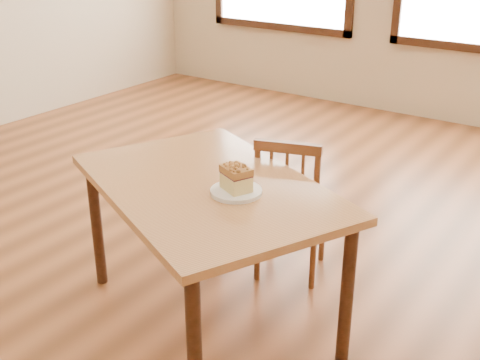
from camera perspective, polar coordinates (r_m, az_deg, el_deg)
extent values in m
plane|color=#94532B|center=(3.19, -5.01, -12.65)|extent=(8.00, 8.00, 0.00)
cube|color=#3C1D10|center=(7.01, 3.78, 14.32)|extent=(1.76, 0.06, 0.08)
cube|color=#3C1D10|center=(6.18, 21.83, 11.48)|extent=(1.76, 0.06, 0.08)
cube|color=#BE834A|center=(2.80, -3.11, -0.66)|extent=(1.58, 1.36, 0.04)
cylinder|color=#3C1D10|center=(3.35, -13.43, -4.22)|extent=(0.06, 0.06, 0.71)
cylinder|color=#3C1D10|center=(2.40, -4.33, -15.88)|extent=(0.06, 0.06, 0.71)
cylinder|color=#3C1D10|center=(3.59, -2.06, -1.52)|extent=(0.06, 0.06, 0.71)
cylinder|color=#3C1D10|center=(2.74, 10.10, -10.66)|extent=(0.06, 0.06, 0.71)
cube|color=brown|center=(3.36, 4.96, -2.38)|extent=(0.49, 0.49, 0.04)
cylinder|color=brown|center=(3.58, 7.82, -4.87)|extent=(0.03, 0.03, 0.40)
cylinder|color=brown|center=(3.63, 2.94, -4.24)|extent=(0.03, 0.03, 0.40)
cylinder|color=brown|center=(3.31, 6.93, -7.36)|extent=(0.03, 0.03, 0.40)
cylinder|color=brown|center=(3.36, 1.65, -6.62)|extent=(0.03, 0.03, 0.40)
cylinder|color=brown|center=(3.09, 7.26, -0.56)|extent=(0.03, 0.03, 0.42)
cylinder|color=brown|center=(3.15, 1.65, 0.10)|extent=(0.03, 0.03, 0.42)
cube|color=brown|center=(3.04, 4.54, 3.10)|extent=(0.34, 0.14, 0.06)
cylinder|color=brown|center=(3.10, 5.91, -0.56)|extent=(0.02, 0.02, 0.37)
cylinder|color=brown|center=(3.12, 4.42, -0.38)|extent=(0.02, 0.02, 0.37)
cylinder|color=brown|center=(3.14, 2.95, -0.20)|extent=(0.02, 0.02, 0.37)
cylinder|color=white|center=(2.68, -0.37, -1.09)|extent=(0.23, 0.23, 0.02)
cylinder|color=white|center=(2.68, -0.37, -1.20)|extent=(0.16, 0.16, 0.01)
cube|color=#D8C97A|center=(2.66, -0.37, -0.21)|extent=(0.16, 0.14, 0.07)
cube|color=#3F1222|center=(2.65, -0.37, 0.56)|extent=(0.16, 0.14, 0.01)
cube|color=#AF7937|center=(2.64, -0.37, 0.93)|extent=(0.16, 0.15, 0.03)
sphere|color=#AF7937|center=(2.62, -0.13, 1.22)|extent=(0.02, 0.02, 0.02)
sphere|color=#AF7937|center=(2.59, 0.11, 0.87)|extent=(0.01, 0.01, 0.01)
sphere|color=#AF7937|center=(2.61, -0.47, 1.14)|extent=(0.02, 0.02, 0.02)
sphere|color=#AF7937|center=(2.62, 0.30, 1.25)|extent=(0.02, 0.02, 0.02)
sphere|color=#AF7937|center=(2.64, -0.07, 1.38)|extent=(0.02, 0.02, 0.02)
sphere|color=#AF7937|center=(2.63, -1.04, 1.31)|extent=(0.02, 0.02, 0.02)
sphere|color=#AF7937|center=(2.58, -0.28, 0.77)|extent=(0.01, 0.01, 0.01)
sphere|color=#AF7937|center=(2.63, 0.57, 1.29)|extent=(0.01, 0.01, 0.01)
sphere|color=#AF7937|center=(2.59, -0.75, 0.97)|extent=(0.03, 0.03, 0.03)
sphere|color=#AF7937|center=(2.63, -0.13, 1.24)|extent=(0.01, 0.01, 0.01)
sphere|color=#AF7937|center=(2.62, 0.20, 1.21)|extent=(0.01, 0.01, 0.01)
sphere|color=#AF7937|center=(2.62, -0.91, 1.24)|extent=(0.02, 0.02, 0.02)
sphere|color=#AF7937|center=(2.58, -0.28, 0.81)|extent=(0.01, 0.01, 0.01)
sphere|color=#AF7937|center=(2.64, 0.14, 1.30)|extent=(0.01, 0.01, 0.01)
sphere|color=#AF7937|center=(2.67, -0.40, 1.65)|extent=(0.02, 0.02, 0.02)
sphere|color=#AF7937|center=(2.60, -0.27, 0.95)|extent=(0.01, 0.01, 0.01)
sphere|color=#AF7937|center=(2.61, -0.78, 1.14)|extent=(0.02, 0.02, 0.02)
sphere|color=#AF7937|center=(2.65, -1.51, 1.49)|extent=(0.02, 0.02, 0.02)
sphere|color=#AF7937|center=(2.69, -1.14, 1.35)|extent=(0.01, 0.01, 0.01)
sphere|color=#AF7937|center=(2.70, -1.47, 0.68)|extent=(0.01, 0.01, 0.01)
sphere|color=#AF7937|center=(2.69, -1.46, 1.31)|extent=(0.02, 0.02, 0.02)
sphere|color=#AF7937|center=(2.69, -1.32, 1.57)|extent=(0.02, 0.02, 0.02)
sphere|color=#AF7937|center=(2.70, -1.49, 0.60)|extent=(0.01, 0.01, 0.01)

